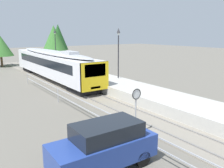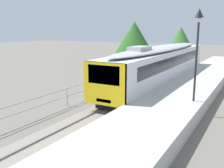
# 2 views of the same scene
# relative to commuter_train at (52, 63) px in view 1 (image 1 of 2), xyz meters

# --- Properties ---
(ground_plane) EXTENTS (160.00, 160.00, 0.00)m
(ground_plane) POSITION_rel_commuter_train_xyz_m (-3.00, -8.57, -2.15)
(ground_plane) COLOR #6B665B
(track_rails) EXTENTS (3.20, 60.00, 0.14)m
(track_rails) POSITION_rel_commuter_train_xyz_m (0.00, -8.57, -2.12)
(track_rails) COLOR gray
(track_rails) RESTS_ON ground
(commuter_train) EXTENTS (2.82, 20.66, 3.74)m
(commuter_train) POSITION_rel_commuter_train_xyz_m (0.00, 0.00, 0.00)
(commuter_train) COLOR silver
(commuter_train) RESTS_ON track_rails
(station_platform) EXTENTS (3.90, 60.00, 0.90)m
(station_platform) POSITION_rel_commuter_train_xyz_m (3.25, -8.57, -1.70)
(station_platform) COLOR #B7B5AD
(station_platform) RESTS_ON ground
(platform_lamp_mid_platform) EXTENTS (0.34, 0.34, 5.35)m
(platform_lamp_mid_platform) POSITION_rel_commuter_train_xyz_m (4.59, -7.40, 2.47)
(platform_lamp_mid_platform) COLOR #232328
(platform_lamp_mid_platform) RESTS_ON station_platform
(platform_lamp_far_end) EXTENTS (0.34, 0.34, 5.35)m
(platform_lamp_far_end) POSITION_rel_commuter_train_xyz_m (4.59, 10.32, 2.47)
(platform_lamp_far_end) COLOR #232328
(platform_lamp_far_end) RESTS_ON station_platform
(speed_limit_sign) EXTENTS (0.61, 0.10, 2.81)m
(speed_limit_sign) POSITION_rel_commuter_train_xyz_m (-2.38, -18.52, -0.03)
(speed_limit_sign) COLOR #9EA0A5
(speed_limit_sign) RESTS_ON ground
(carpark_fence) EXTENTS (0.06, 36.06, 1.25)m
(carpark_fence) POSITION_rel_commuter_train_xyz_m (-3.30, -18.57, -1.24)
(carpark_fence) COLOR #9EA0A5
(carpark_fence) RESTS_ON ground
(parked_suv_blue) EXTENTS (4.62, 1.95, 2.04)m
(parked_suv_blue) POSITION_rel_commuter_train_xyz_m (-5.55, -20.15, -1.09)
(parked_suv_blue) COLOR navy
(parked_suv_blue) RESTS_ON ground
(tree_behind_carpark) EXTENTS (3.86, 3.86, 7.48)m
(tree_behind_carpark) POSITION_rel_commuter_train_xyz_m (8.62, 18.78, 2.76)
(tree_behind_carpark) COLOR brown
(tree_behind_carpark) RESTS_ON ground
(tree_behind_station_far) EXTENTS (4.23, 4.23, 5.52)m
(tree_behind_station_far) POSITION_rel_commuter_train_xyz_m (-2.80, 16.76, 1.52)
(tree_behind_station_far) COLOR brown
(tree_behind_station_far) RESTS_ON ground
(tree_distant_left) EXTENTS (4.91, 4.91, 7.17)m
(tree_distant_left) POSITION_rel_commuter_train_xyz_m (6.57, 15.88, 2.37)
(tree_distant_left) COLOR brown
(tree_distant_left) RESTS_ON ground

